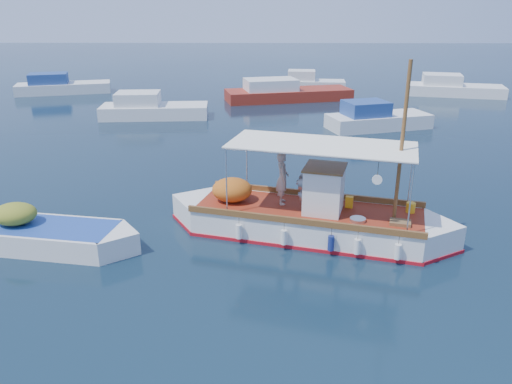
{
  "coord_description": "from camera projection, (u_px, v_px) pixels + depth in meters",
  "views": [
    {
      "loc": [
        -0.9,
        -13.53,
        6.77
      ],
      "look_at": [
        -1.03,
        0.0,
        1.63
      ],
      "focal_mm": 35.0,
      "sensor_mm": 36.0,
      "label": 1
    }
  ],
  "objects": [
    {
      "name": "ground",
      "position": [
        290.0,
        243.0,
        15.05
      ],
      "size": [
        160.0,
        160.0,
        0.0
      ],
      "primitive_type": "plane",
      "color": "black",
      "rests_on": "ground"
    },
    {
      "name": "fishing_caique",
      "position": [
        306.0,
        219.0,
        15.48
      ],
      "size": [
        8.8,
        4.19,
        5.58
      ],
      "rotation": [
        0.0,
        0.0,
        -0.28
      ],
      "color": "white",
      "rests_on": "ground"
    },
    {
      "name": "dinghy",
      "position": [
        40.0,
        236.0,
        14.72
      ],
      "size": [
        6.06,
        2.43,
        1.5
      ],
      "rotation": [
        0.0,
        0.0,
        -0.16
      ],
      "color": "white",
      "rests_on": "ground"
    },
    {
      "name": "bg_boat_nw",
      "position": [
        151.0,
        110.0,
        31.27
      ],
      "size": [
        6.74,
        2.88,
        1.8
      ],
      "rotation": [
        0.0,
        0.0,
        0.07
      ],
      "color": "silver",
      "rests_on": "ground"
    },
    {
      "name": "bg_boat_n",
      "position": [
        285.0,
        94.0,
        36.83
      ],
      "size": [
        9.61,
        4.86,
        1.8
      ],
      "rotation": [
        0.0,
        0.0,
        0.23
      ],
      "color": "maroon",
      "rests_on": "ground"
    },
    {
      "name": "bg_boat_ne",
      "position": [
        376.0,
        120.0,
        28.57
      ],
      "size": [
        6.23,
        3.8,
        1.8
      ],
      "rotation": [
        0.0,
        0.0,
        0.29
      ],
      "color": "silver",
      "rests_on": "ground"
    },
    {
      "name": "bg_boat_e",
      "position": [
        452.0,
        89.0,
        38.87
      ],
      "size": [
        7.52,
        4.17,
        1.8
      ],
      "rotation": [
        0.0,
        0.0,
        -0.23
      ],
      "color": "silver",
      "rests_on": "ground"
    },
    {
      "name": "bg_boat_far_w",
      "position": [
        61.0,
        87.0,
        39.72
      ],
      "size": [
        7.47,
        4.15,
        1.8
      ],
      "rotation": [
        0.0,
        0.0,
        0.28
      ],
      "color": "silver",
      "rests_on": "ground"
    },
    {
      "name": "bg_boat_far_n",
      "position": [
        309.0,
        84.0,
        41.15
      ],
      "size": [
        5.6,
        2.44,
        1.8
      ],
      "rotation": [
        0.0,
        0.0,
        -0.08
      ],
      "color": "silver",
      "rests_on": "ground"
    }
  ]
}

